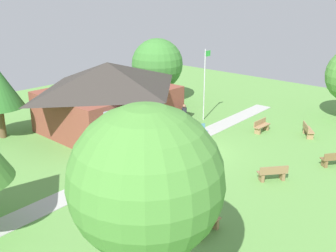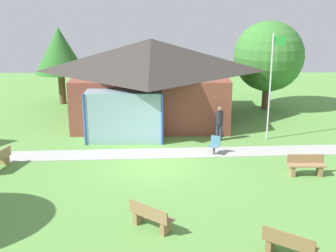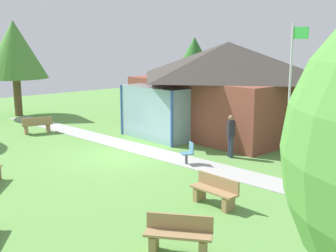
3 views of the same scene
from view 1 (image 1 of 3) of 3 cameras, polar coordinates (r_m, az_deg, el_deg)
ground_plane at (r=23.61m, az=3.26°, el=-3.75°), size 44.00×44.00×0.00m
pavilion at (r=27.15m, az=-8.48°, el=4.46°), size 9.23×8.38×4.63m
footpath at (r=24.32m, az=1.09°, el=-2.99°), size 23.75×2.50×0.03m
flagpole at (r=28.81m, az=5.35°, el=6.45°), size 0.64×0.08×5.25m
bench_front_center at (r=20.63m, az=14.92°, el=-6.66°), size 1.45×1.27×0.84m
bench_mid_left at (r=18.78m, az=-8.39°, el=-8.85°), size 0.81×1.56×0.84m
bench_front_left at (r=16.01m, az=5.36°, el=-14.02°), size 1.50×0.44×0.84m
bench_lawn_far_right at (r=27.54m, az=19.59°, el=-0.61°), size 1.46×1.25×0.84m
bench_front_right at (r=23.39m, az=22.99°, el=-4.47°), size 1.48×1.22×0.84m
bench_mid_right at (r=27.51m, az=13.39°, el=-0.03°), size 1.50×0.45×0.84m
patio_chair_lawn_spare at (r=25.98m, az=5.07°, el=-0.66°), size 0.59×0.59×0.86m
visitor_near_flagpole at (r=27.30m, az=2.37°, el=1.71°), size 0.34×0.34×1.74m
tree_behind_pavilion_right at (r=33.45m, az=-1.56°, el=8.93°), size 4.30×4.30×5.46m
tree_lawn_corner at (r=10.94m, az=-3.18°, el=-8.09°), size 4.38×4.38×6.33m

